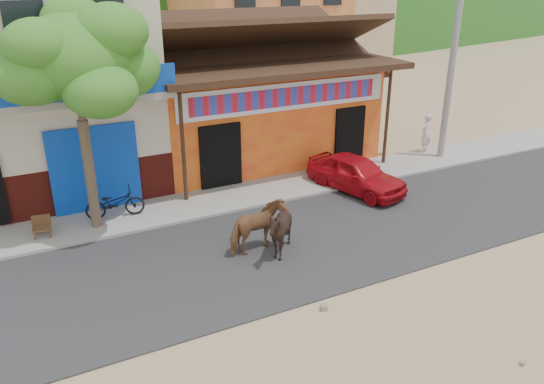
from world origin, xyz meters
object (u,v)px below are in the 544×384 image
Objects in this scene: scooter at (115,203)px; pedestrian at (426,133)px; utility_pole at (454,49)px; red_car at (356,173)px; tree at (82,120)px; cow_dark at (280,232)px; cafe_chair_right at (40,219)px; cow_tan at (258,227)px.

pedestrian is (12.00, 0.59, 0.32)m from scooter.
utility_pole is 2.32× the size of red_car.
tree is 4.44× the size of cow_dark.
cafe_chair_right is (-9.40, 1.00, -0.01)m from red_car.
scooter is at bearing 179.47° from utility_pole.
cow_tan is 0.94× the size of scooter.
utility_pole reaches higher than red_car.
utility_pole is 3.32m from pedestrian.
pedestrian reaches higher than red_car.
cow_dark reaches higher than red_car.
cow_tan is at bearing -169.46° from red_car.
cow_tan is at bearing -160.06° from utility_pole.
tree reaches higher than cow_tan.
utility_pole is (12.80, 0.20, 1.00)m from tree.
tree is 3.90× the size of cow_tan.
cow_tan is at bearing -26.76° from cafe_chair_right.
cafe_chair_right is (-1.40, -0.00, -2.50)m from tree.
pedestrian is at bearing -81.95° from cow_tan.
cow_dark reaches higher than cafe_chair_right.
pedestrian is at bearing -79.73° from scooter.
cafe_chair_right reaches higher than scooter.
red_car is (4.55, 2.19, -0.06)m from cow_tan.
red_car is 3.46× the size of cafe_chair_right.
cafe_chair_right is at bearing -130.59° from cow_dark.
cow_dark is 0.82× the size of scooter.
red_car is 2.28× the size of pedestrian.
cafe_chair_right is (-14.00, -0.90, -0.26)m from pedestrian.
cow_tan is at bearing -42.81° from tree.
red_car reaches higher than cafe_chair_right.
cow_dark is at bearing -159.91° from cow_tan.
red_car is (-4.80, -1.20, -3.49)m from utility_pole.
cow_dark is at bearing -28.69° from cafe_chair_right.
tree is at bearing 125.01° from scooter.
tree is at bearing -20.67° from pedestrian.
tree is at bearing 6.63° from cafe_chair_right.
pedestrian is at bearing 10.29° from cafe_chair_right.
scooter is at bearing -21.96° from pedestrian.
cow_dark is at bearing 2.80° from pedestrian.
utility_pole is 10.37m from cow_dark.
cow_dark is at bearing -44.08° from tree.
red_car is 4.98m from pedestrian.
utility_pole reaches higher than cow_tan.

